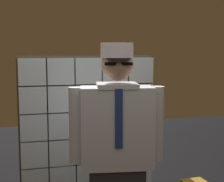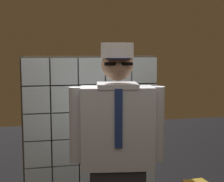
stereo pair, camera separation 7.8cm
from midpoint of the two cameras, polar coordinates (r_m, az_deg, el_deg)
glass_block_wall at (r=3.72m, az=-2.82°, el=-7.70°), size 1.46×0.10×1.75m
standing_person at (r=2.70m, az=1.70°, el=-11.08°), size 0.74×0.35×1.85m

